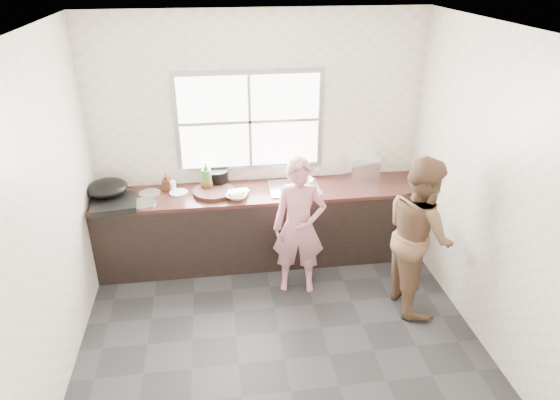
{
  "coord_description": "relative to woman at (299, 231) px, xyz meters",
  "views": [
    {
      "loc": [
        -0.49,
        -3.59,
        3.17
      ],
      "look_at": [
        0.1,
        0.65,
        1.05
      ],
      "focal_mm": 32.0,
      "sensor_mm": 36.0,
      "label": 1
    }
  ],
  "objects": [
    {
      "name": "floor",
      "position": [
        -0.3,
        -0.68,
        -0.68
      ],
      "size": [
        3.6,
        3.2,
        0.01
      ],
      "primitive_type": "cube",
      "color": "#29292C",
      "rests_on": "ground"
    },
    {
      "name": "ceiling",
      "position": [
        -0.3,
        -0.68,
        2.03
      ],
      "size": [
        3.6,
        3.2,
        0.01
      ],
      "primitive_type": "cube",
      "color": "silver",
      "rests_on": "wall_back"
    },
    {
      "name": "wall_back",
      "position": [
        -0.3,
        0.93,
        0.67
      ],
      "size": [
        3.6,
        0.01,
        2.7
      ],
      "primitive_type": "cube",
      "color": "silver",
      "rests_on": "ground"
    },
    {
      "name": "wall_left",
      "position": [
        -2.1,
        -0.68,
        0.67
      ],
      "size": [
        0.01,
        3.2,
        2.7
      ],
      "primitive_type": "cube",
      "color": "beige",
      "rests_on": "ground"
    },
    {
      "name": "wall_right",
      "position": [
        1.51,
        -0.68,
        0.67
      ],
      "size": [
        0.01,
        3.2,
        2.7
      ],
      "primitive_type": "cube",
      "color": "beige",
      "rests_on": "ground"
    },
    {
      "name": "wall_front",
      "position": [
        -0.3,
        -2.28,
        0.67
      ],
      "size": [
        3.6,
        0.01,
        2.7
      ],
      "primitive_type": "cube",
      "color": "beige",
      "rests_on": "ground"
    },
    {
      "name": "cabinet",
      "position": [
        -0.3,
        0.61,
        -0.27
      ],
      "size": [
        3.6,
        0.62,
        0.82
      ],
      "primitive_type": "cube",
      "color": "black",
      "rests_on": "floor"
    },
    {
      "name": "countertop",
      "position": [
        -0.3,
        0.61,
        0.16
      ],
      "size": [
        3.6,
        0.64,
        0.04
      ],
      "primitive_type": "cube",
      "color": "#3A1D17",
      "rests_on": "cabinet"
    },
    {
      "name": "sink",
      "position": [
        0.05,
        0.61,
        0.19
      ],
      "size": [
        0.55,
        0.45,
        0.02
      ],
      "primitive_type": "cube",
      "color": "silver",
      "rests_on": "countertop"
    },
    {
      "name": "faucet",
      "position": [
        0.05,
        0.81,
        0.33
      ],
      "size": [
        0.02,
        0.02,
        0.3
      ],
      "primitive_type": "cylinder",
      "color": "silver",
      "rests_on": "countertop"
    },
    {
      "name": "window_frame",
      "position": [
        -0.4,
        0.91,
        0.87
      ],
      "size": [
        1.6,
        0.05,
        1.1
      ],
      "primitive_type": "cube",
      "color": "#9EA0A5",
      "rests_on": "wall_back"
    },
    {
      "name": "window_glazing",
      "position": [
        -0.4,
        0.89,
        0.87
      ],
      "size": [
        1.5,
        0.01,
        1.0
      ],
      "primitive_type": "cube",
      "color": "white",
      "rests_on": "window_frame"
    },
    {
      "name": "woman",
      "position": [
        0.0,
        0.0,
        0.0
      ],
      "size": [
        0.54,
        0.4,
        1.35
      ],
      "primitive_type": "imported",
      "rotation": [
        0.0,
        0.0,
        -0.16
      ],
      "color": "pink",
      "rests_on": "floor"
    },
    {
      "name": "person_side",
      "position": [
        1.09,
        -0.39,
        0.1
      ],
      "size": [
        0.61,
        0.77,
        1.56
      ],
      "primitive_type": "imported",
      "rotation": [
        0.0,
        0.0,
        1.6
      ],
      "color": "brown",
      "rests_on": "floor"
    },
    {
      "name": "cutting_board",
      "position": [
        -0.83,
        0.6,
        0.2
      ],
      "size": [
        0.55,
        0.55,
        0.04
      ],
      "primitive_type": "cylinder",
      "rotation": [
        0.0,
        0.0,
        0.3
      ],
      "color": "black",
      "rests_on": "countertop"
    },
    {
      "name": "cleaver",
      "position": [
        -0.56,
        0.55,
        0.23
      ],
      "size": [
        0.23,
        0.15,
        0.01
      ],
      "primitive_type": "cube",
      "rotation": [
        0.0,
        0.0,
        0.19
      ],
      "color": "#B0B1B7",
      "rests_on": "cutting_board"
    },
    {
      "name": "bowl_mince",
      "position": [
        -0.59,
        0.45,
        0.21
      ],
      "size": [
        0.27,
        0.27,
        0.05
      ],
      "primitive_type": "imported",
      "rotation": [
        0.0,
        0.0,
        -0.27
      ],
      "color": "silver",
      "rests_on": "countertop"
    },
    {
      "name": "bowl_crabs",
      "position": [
        0.16,
        0.69,
        0.21
      ],
      "size": [
        0.25,
        0.25,
        0.06
      ],
      "primitive_type": "imported",
      "rotation": [
        0.0,
        0.0,
        -0.42
      ],
      "color": "white",
      "rests_on": "countertop"
    },
    {
      "name": "bowl_held",
      "position": [
        0.09,
        0.57,
        0.21
      ],
      "size": [
        0.24,
        0.24,
        0.06
      ],
      "primitive_type": "imported",
      "rotation": [
        0.0,
        0.0,
        0.41
      ],
      "color": "white",
      "rests_on": "countertop"
    },
    {
      "name": "black_pot",
      "position": [
        -0.78,
        0.83,
        0.27
      ],
      "size": [
        0.29,
        0.29,
        0.17
      ],
      "primitive_type": "cylinder",
      "rotation": [
        0.0,
        0.0,
        -0.27
      ],
      "color": "black",
      "rests_on": "countertop"
    },
    {
      "name": "plate_food",
      "position": [
        -1.2,
        0.67,
        0.19
      ],
      "size": [
        0.25,
        0.25,
        0.02
      ],
      "primitive_type": "cylinder",
      "rotation": [
        0.0,
        0.0,
        0.34
      ],
      "color": "silver",
      "rests_on": "countertop"
    },
    {
      "name": "bottle_green",
      "position": [
        -0.89,
        0.72,
        0.34
      ],
      "size": [
        0.15,
        0.15,
        0.32
      ],
      "primitive_type": "imported",
      "rotation": [
        0.0,
        0.0,
        -0.26
      ],
      "color": "#41892D",
      "rests_on": "countertop"
    },
    {
      "name": "bottle_brown_tall",
      "position": [
        -1.32,
        0.76,
        0.27
      ],
      "size": [
        0.09,
        0.09,
        0.18
      ],
      "primitive_type": "imported",
      "rotation": [
        0.0,
        0.0,
        -0.17
      ],
      "color": "#4E2413",
      "rests_on": "countertop"
    },
    {
      "name": "bottle_brown_short",
      "position": [
        -0.89,
        0.71,
        0.27
      ],
      "size": [
        0.14,
        0.14,
        0.17
      ],
      "primitive_type": "imported",
      "rotation": [
        0.0,
        0.0,
        0.03
      ],
      "color": "#4C3213",
      "rests_on": "countertop"
    },
    {
      "name": "glass_jar",
      "position": [
        -1.26,
        0.76,
        0.23
      ],
      "size": [
        0.09,
        0.09,
        0.1
      ],
      "primitive_type": "cylinder",
      "rotation": [
        0.0,
        0.0,
        -0.25
      ],
      "color": "white",
      "rests_on": "countertop"
    },
    {
      "name": "burner",
      "position": [
        -1.84,
        0.44,
        0.22
      ],
      "size": [
        0.5,
        0.5,
        0.07
      ],
      "primitive_type": "cube",
      "rotation": [
        0.0,
        0.0,
        0.14
      ],
      "color": "black",
      "rests_on": "countertop"
    },
    {
      "name": "wok",
      "position": [
        -1.91,
        0.61,
        0.32
      ],
      "size": [
        0.45,
        0.45,
        0.16
      ],
      "primitive_type": "ellipsoid",
      "rotation": [
        0.0,
        0.0,
        0.08
      ],
      "color": "black",
      "rests_on": "burner"
    },
    {
      "name": "dish_rack",
      "position": [
        0.86,
        0.82,
        0.31
      ],
      "size": [
        0.38,
        0.29,
        0.26
      ],
      "primitive_type": "cube",
      "rotation": [
        0.0,
        0.0,
        0.15
      ],
      "color": "white",
      "rests_on": "countertop"
    },
    {
      "name": "pot_lid_left",
      "position": [
        -1.56,
        0.46,
        0.19
      ],
      "size": [
        0.37,
        0.37,
        0.01
      ],
      "primitive_type": "cylinder",
      "rotation": [
        0.0,
        0.0,
        0.42
      ],
      "color": "#A5A9AC",
      "rests_on": "countertop"
    },
    {
      "name": "pot_lid_right",
      "position": [
        -1.5,
        0.7,
        0.19
      ],
      "size": [
        0.31,
        0.31,
        0.01
      ],
      "primitive_type": "cylinder",
      "rotation": [
        0.0,
        0.0,
        0.43
      ],
      "color": "silver",
      "rests_on": "countertop"
    }
  ]
}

